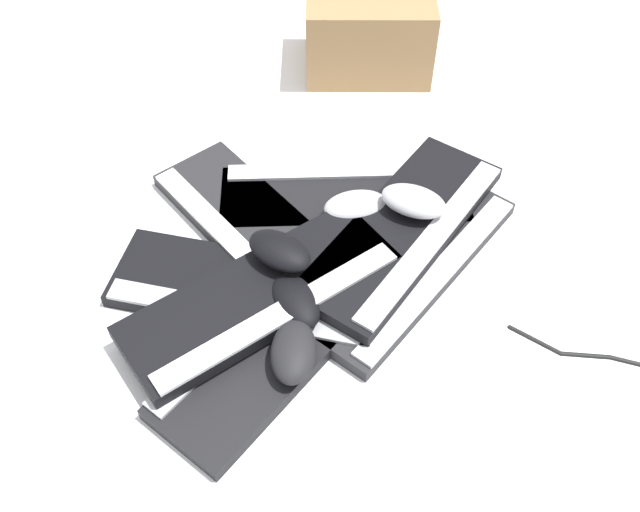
# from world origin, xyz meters

# --- Properties ---
(ground_plane) EXTENTS (3.20, 3.20, 0.00)m
(ground_plane) POSITION_xyz_m (0.00, 0.00, 0.00)
(ground_plane) COLOR white
(keyboard_0) EXTENTS (0.44, 0.39, 0.03)m
(keyboard_0) POSITION_xyz_m (0.08, -0.02, 0.01)
(keyboard_0) COLOR black
(keyboard_0) RESTS_ON ground
(keyboard_1) EXTENTS (0.44, 0.39, 0.03)m
(keyboard_1) POSITION_xyz_m (-0.07, 0.18, 0.01)
(keyboard_1) COLOR #232326
(keyboard_1) RESTS_ON ground
(keyboard_2) EXTENTS (0.17, 0.45, 0.03)m
(keyboard_2) POSITION_xyz_m (-0.23, 0.08, 0.01)
(keyboard_2) COLOR black
(keyboard_2) RESTS_ON ground
(keyboard_3) EXTENTS (0.43, 0.40, 0.03)m
(keyboard_3) POSITION_xyz_m (-0.14, -0.07, 0.01)
(keyboard_3) COLOR #232326
(keyboard_3) RESTS_ON ground
(keyboard_4) EXTENTS (0.24, 0.46, 0.03)m
(keyboard_4) POSITION_xyz_m (-0.01, -0.08, 0.01)
(keyboard_4) COLOR black
(keyboard_4) RESTS_ON ground
(keyboard_5) EXTENTS (0.38, 0.44, 0.03)m
(keyboard_5) POSITION_xyz_m (0.02, -0.05, 0.04)
(keyboard_5) COLOR black
(keyboard_5) RESTS_ON keyboard_4
(keyboard_6) EXTENTS (0.45, 0.37, 0.03)m
(keyboard_6) POSITION_xyz_m (-0.12, 0.17, 0.04)
(keyboard_6) COLOR black
(keyboard_6) RESTS_ON keyboard_1
(mouse_0) EXTENTS (0.12, 0.13, 0.04)m
(mouse_0) POSITION_xyz_m (-0.04, -0.03, 0.08)
(mouse_0) COLOR black
(mouse_0) RESTS_ON keyboard_5
(mouse_1) EXTENTS (0.09, 0.12, 0.04)m
(mouse_1) POSITION_xyz_m (-0.17, 0.09, 0.05)
(mouse_1) COLOR #B7B7BC
(mouse_1) RESTS_ON keyboard_2
(mouse_2) EXTENTS (0.10, 0.13, 0.04)m
(mouse_2) POSITION_xyz_m (-0.15, 0.19, 0.08)
(mouse_2) COLOR #B7B7BC
(mouse_2) RESTS_ON keyboard_6
(mouse_3) EXTENTS (0.11, 0.07, 0.04)m
(mouse_3) POSITION_xyz_m (0.12, -0.00, 0.05)
(mouse_3) COLOR black
(mouse_3) RESTS_ON keyboard_0
(mouse_4) EXTENTS (0.13, 0.11, 0.04)m
(mouse_4) POSITION_xyz_m (0.03, 0.00, 0.05)
(mouse_4) COLOR black
(mouse_4) RESTS_ON keyboard_0
(cardboard_box) EXTENTS (0.20, 0.26, 0.17)m
(cardboard_box) POSITION_xyz_m (-0.65, 0.13, 0.08)
(cardboard_box) COLOR #9E774C
(cardboard_box) RESTS_ON ground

